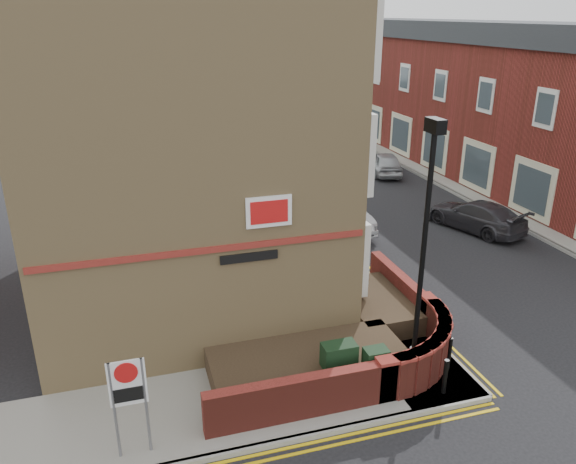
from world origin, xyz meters
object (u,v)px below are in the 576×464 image
(lamppost, at_px, (423,256))
(silver_car_near, at_px, (335,211))
(utility_cabinet_large, at_px, (339,366))
(zone_sign, at_px, (128,391))

(lamppost, relative_size, silver_car_near, 1.43)
(lamppost, height_order, utility_cabinet_large, lamppost)
(lamppost, height_order, zone_sign, lamppost)
(utility_cabinet_large, distance_m, silver_car_near, 10.98)
(lamppost, xyz_separation_m, utility_cabinet_large, (-1.90, 0.10, -2.62))
(zone_sign, bearing_deg, silver_car_near, 52.15)
(lamppost, relative_size, utility_cabinet_large, 5.25)
(lamppost, bearing_deg, silver_car_near, 79.08)
(lamppost, relative_size, zone_sign, 2.86)
(utility_cabinet_large, xyz_separation_m, zone_sign, (-4.70, -0.80, 0.92))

